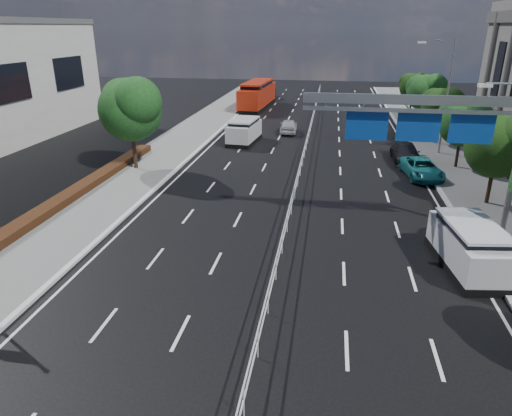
# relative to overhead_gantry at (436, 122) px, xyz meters

# --- Properties ---
(ground) EXTENTS (160.00, 160.00, 0.00)m
(ground) POSITION_rel_overhead_gantry_xyz_m (-6.74, -10.05, -5.61)
(ground) COLOR black
(ground) RESTS_ON ground
(kerb_near) EXTENTS (0.25, 140.00, 0.15)m
(kerb_near) POSITION_rel_overhead_gantry_xyz_m (-15.74, -10.05, -5.54)
(kerb_near) COLOR silver
(kerb_near) RESTS_ON ground
(median_fence) EXTENTS (0.05, 85.00, 1.02)m
(median_fence) POSITION_rel_overhead_gantry_xyz_m (-6.74, 12.45, -5.08)
(median_fence) COLOR silver
(median_fence) RESTS_ON ground
(hedge_near) EXTENTS (1.00, 36.00, 0.44)m
(hedge_near) POSITION_rel_overhead_gantry_xyz_m (-20.04, -5.05, -5.25)
(hedge_near) COLOR black
(hedge_near) RESTS_ON sidewalk_near
(overhead_gantry) EXTENTS (10.24, 0.38, 7.45)m
(overhead_gantry) POSITION_rel_overhead_gantry_xyz_m (0.00, 0.00, 0.00)
(overhead_gantry) COLOR gray
(overhead_gantry) RESTS_ON ground
(streetlight_far) EXTENTS (2.78, 2.40, 9.00)m
(streetlight_far) POSITION_rel_overhead_gantry_xyz_m (3.76, 15.95, -0.40)
(streetlight_far) COLOR gray
(streetlight_far) RESTS_ON ground
(near_tree_back) EXTENTS (4.84, 4.51, 6.69)m
(near_tree_back) POSITION_rel_overhead_gantry_xyz_m (-18.68, 7.92, -1.00)
(near_tree_back) COLOR black
(near_tree_back) RESTS_ON ground
(far_tree_d) EXTENTS (3.85, 3.59, 5.34)m
(far_tree_d) POSITION_rel_overhead_gantry_xyz_m (4.51, 4.42, -1.92)
(far_tree_d) COLOR black
(far_tree_d) RESTS_ON ground
(far_tree_e) EXTENTS (3.63, 3.38, 5.13)m
(far_tree_e) POSITION_rel_overhead_gantry_xyz_m (4.51, 11.93, -2.05)
(far_tree_e) COLOR black
(far_tree_e) RESTS_ON ground
(far_tree_f) EXTENTS (3.52, 3.28, 5.02)m
(far_tree_f) POSITION_rel_overhead_gantry_xyz_m (4.50, 19.43, -2.12)
(far_tree_f) COLOR black
(far_tree_f) RESTS_ON ground
(far_tree_g) EXTENTS (3.96, 3.69, 5.45)m
(far_tree_g) POSITION_rel_overhead_gantry_xyz_m (4.51, 26.92, -1.85)
(far_tree_g) COLOR black
(far_tree_g) RESTS_ON ground
(far_tree_h) EXTENTS (3.41, 3.18, 4.91)m
(far_tree_h) POSITION_rel_overhead_gantry_xyz_m (4.50, 34.43, -2.18)
(far_tree_h) COLOR black
(far_tree_h) RESTS_ON ground
(white_minivan) EXTENTS (2.56, 5.06, 2.12)m
(white_minivan) POSITION_rel_overhead_gantry_xyz_m (-12.44, 17.46, -4.56)
(white_minivan) COLOR black
(white_minivan) RESTS_ON ground
(red_bus) EXTENTS (3.38, 11.33, 3.34)m
(red_bus) POSITION_rel_overhead_gantry_xyz_m (-14.24, 36.31, -3.87)
(red_bus) COLOR black
(red_bus) RESTS_ON ground
(near_car_silver) EXTENTS (1.79, 4.04, 1.35)m
(near_car_silver) POSITION_rel_overhead_gantry_xyz_m (-8.88, 22.15, -4.93)
(near_car_silver) COLOR #ABADB3
(near_car_silver) RESTS_ON ground
(near_car_dark) EXTENTS (1.95, 4.64, 1.49)m
(near_car_dark) POSITION_rel_overhead_gantry_xyz_m (-13.75, 45.41, -4.86)
(near_car_dark) COLOR black
(near_car_dark) RESTS_ON ground
(silver_minivan) EXTENTS (2.71, 5.16, 2.05)m
(silver_minivan) POSITION_rel_overhead_gantry_xyz_m (1.32, -3.64, -4.60)
(silver_minivan) COLOR black
(silver_minivan) RESTS_ON ground
(parked_car_teal) EXTENTS (2.74, 4.88, 1.29)m
(parked_car_teal) POSITION_rel_overhead_gantry_xyz_m (1.56, 9.31, -4.96)
(parked_car_teal) COLOR #196B72
(parked_car_teal) RESTS_ON ground
(parked_car_dark) EXTENTS (2.02, 4.77, 1.37)m
(parked_car_dark) POSITION_rel_overhead_gantry_xyz_m (1.02, 13.24, -4.92)
(parked_car_dark) COLOR black
(parked_car_dark) RESTS_ON ground
(pedestrian_b) EXTENTS (1.03, 0.92, 1.75)m
(pedestrian_b) POSITION_rel_overhead_gantry_xyz_m (6.66, 13.43, -4.59)
(pedestrian_b) COLOR gray
(pedestrian_b) RESTS_ON sidewalk_far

